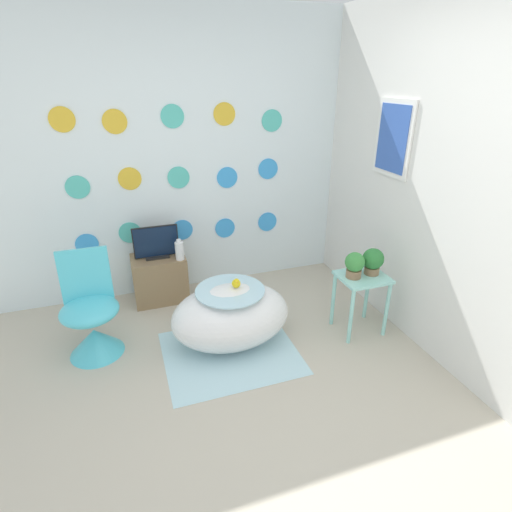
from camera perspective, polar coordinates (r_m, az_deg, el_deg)
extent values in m
plane|color=#BCB29E|center=(2.61, -0.75, -26.33)|extent=(12.00, 12.00, 0.00)
cube|color=white|center=(3.86, -11.41, 13.33)|extent=(4.23, 0.04, 2.60)
cylinder|color=#3899E5|center=(4.01, -22.99, 1.54)|extent=(0.20, 0.01, 0.20)
cylinder|color=#4CBFB2|center=(3.97, -17.57, 3.20)|extent=(0.20, 0.01, 0.20)
cylinder|color=#3899E5|center=(4.02, -10.48, 3.69)|extent=(0.20, 0.01, 0.20)
cylinder|color=#3899E5|center=(4.11, -4.45, 4.00)|extent=(0.20, 0.01, 0.20)
cylinder|color=#3899E5|center=(4.23, 1.64, 4.91)|extent=(0.20, 0.01, 0.20)
cylinder|color=#4CBFB2|center=(3.85, -24.13, 8.95)|extent=(0.20, 0.01, 0.20)
cylinder|color=gold|center=(3.83, -17.59, 10.48)|extent=(0.20, 0.01, 0.20)
cylinder|color=#4CBFB2|center=(3.87, -11.01, 10.94)|extent=(0.20, 0.01, 0.20)
cylinder|color=#3899E5|center=(3.96, -4.14, 11.11)|extent=(0.20, 0.01, 0.20)
cylinder|color=#3899E5|center=(4.08, 1.74, 12.33)|extent=(0.20, 0.01, 0.20)
cylinder|color=gold|center=(3.76, -25.98, 17.13)|extent=(0.20, 0.01, 0.20)
cylinder|color=gold|center=(3.75, -19.54, 17.65)|extent=(0.20, 0.01, 0.20)
cylinder|color=#4CBFB2|center=(3.78, -11.92, 18.95)|extent=(0.20, 0.01, 0.20)
cylinder|color=gold|center=(3.87, -4.54, 19.56)|extent=(0.20, 0.01, 0.20)
cylinder|color=#4CBFB2|center=(4.02, 2.29, 18.76)|extent=(0.20, 0.01, 0.20)
cube|color=silver|center=(3.48, 19.94, 11.18)|extent=(0.04, 3.17, 2.60)
cube|color=white|center=(3.50, 19.03, 15.58)|extent=(0.02, 0.44, 0.60)
cube|color=#3359B2|center=(3.50, 18.90, 15.59)|extent=(0.01, 0.36, 0.52)
cube|color=silver|center=(3.27, -3.68, -13.59)|extent=(1.03, 0.89, 0.01)
ellipsoid|color=white|center=(3.24, -3.61, -8.55)|extent=(0.95, 0.66, 0.51)
cylinder|color=#B2DBEA|center=(3.11, -3.73, -4.91)|extent=(0.54, 0.54, 0.01)
sphere|color=yellow|center=(3.10, -2.85, -3.93)|extent=(0.07, 0.07, 0.07)
sphere|color=yellow|center=(3.07, -2.80, -3.61)|extent=(0.04, 0.04, 0.04)
cone|color=orange|center=(3.06, -2.70, -3.77)|extent=(0.02, 0.02, 0.02)
cone|color=#4CC6DB|center=(3.45, -21.92, -11.22)|extent=(0.41, 0.41, 0.21)
ellipsoid|color=#4CC6DB|center=(3.30, -22.68, -7.24)|extent=(0.44, 0.44, 0.15)
cube|color=#4CC6DB|center=(3.34, -23.19, -2.64)|extent=(0.37, 0.10, 0.44)
cube|color=#8E704C|center=(3.97, -13.55, -3.11)|extent=(0.50, 0.35, 0.45)
cube|color=white|center=(3.78, -13.38, -3.16)|extent=(0.42, 0.01, 0.13)
cube|color=black|center=(3.87, -13.89, -0.04)|extent=(0.22, 0.12, 0.02)
cube|color=black|center=(3.81, -14.12, 2.04)|extent=(0.41, 0.01, 0.30)
cube|color=#0F1E38|center=(3.81, -14.11, 1.98)|extent=(0.39, 0.01, 0.28)
cylinder|color=white|center=(3.75, -10.87, 0.72)|extent=(0.08, 0.08, 0.17)
cylinder|color=white|center=(3.71, -10.99, 2.13)|extent=(0.04, 0.04, 0.03)
cube|color=#99E0D8|center=(3.38, 15.01, -2.94)|extent=(0.39, 0.34, 0.02)
cylinder|color=#99E0D8|center=(3.32, 13.42, -8.48)|extent=(0.03, 0.03, 0.50)
cylinder|color=#99E0D8|center=(3.49, 18.17, -7.30)|extent=(0.03, 0.03, 0.50)
cylinder|color=#99E0D8|center=(3.53, 10.98, -6.11)|extent=(0.03, 0.03, 0.50)
cylinder|color=#99E0D8|center=(3.69, 15.56, -5.13)|extent=(0.03, 0.03, 0.50)
cylinder|color=#8C6B4C|center=(3.32, 13.77, -2.42)|extent=(0.12, 0.12, 0.07)
sphere|color=#3D8E42|center=(3.28, 13.94, -0.84)|extent=(0.16, 0.16, 0.16)
cylinder|color=#8C6B4C|center=(3.42, 16.19, -1.97)|extent=(0.12, 0.12, 0.06)
sphere|color=#2D7A38|center=(3.37, 16.39, -0.39)|extent=(0.17, 0.17, 0.17)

